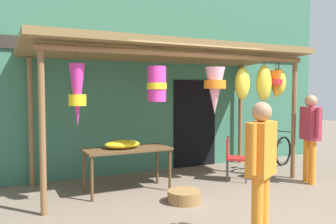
{
  "coord_description": "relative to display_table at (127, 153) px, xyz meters",
  "views": [
    {
      "loc": [
        -3.06,
        -4.83,
        1.74
      ],
      "look_at": [
        -0.11,
        1.1,
        1.35
      ],
      "focal_mm": 37.39,
      "sensor_mm": 36.0,
      "label": 1
    }
  ],
  "objects": [
    {
      "name": "wicker_basket_by_table",
      "position": [
        0.6,
        -0.95,
        -0.59
      ],
      "size": [
        0.53,
        0.53,
        0.19
      ],
      "primitive_type": "cylinder",
      "color": "olive",
      "rests_on": "ground_plane"
    },
    {
      "name": "shop_facade",
      "position": [
        1.03,
        1.41,
        1.44
      ],
      "size": [
        9.48,
        0.29,
        4.24
      ],
      "color": "#387056",
      "rests_on": "ground_plane"
    },
    {
      "name": "customer_foreground",
      "position": [
        0.61,
        -2.68,
        0.28
      ],
      "size": [
        0.53,
        0.38,
        1.63
      ],
      "color": "orange",
      "rests_on": "ground_plane"
    },
    {
      "name": "display_table",
      "position": [
        0.0,
        0.0,
        0.0
      ],
      "size": [
        1.48,
        0.63,
        0.76
      ],
      "color": "brown",
      "rests_on": "ground_plane"
    },
    {
      "name": "parked_bicycle",
      "position": [
        3.55,
        0.3,
        -0.33
      ],
      "size": [
        1.69,
        0.61,
        0.92
      ],
      "color": "black",
      "rests_on": "ground_plane"
    },
    {
      "name": "vendor_in_orange",
      "position": [
        3.3,
        -0.99,
        0.31
      ],
      "size": [
        0.33,
        0.57,
        1.68
      ],
      "color": "orange",
      "rests_on": "ground_plane"
    },
    {
      "name": "flower_heap_on_table",
      "position": [
        -0.07,
        0.02,
        0.15
      ],
      "size": [
        0.61,
        0.43,
        0.14
      ],
      "color": "yellow",
      "rests_on": "display_table"
    },
    {
      "name": "market_stall_canopy",
      "position": [
        1.03,
        0.11,
        1.61
      ],
      "size": [
        5.26,
        2.2,
        2.59
      ],
      "color": "brown",
      "rests_on": "ground_plane"
    },
    {
      "name": "ground_plane",
      "position": [
        1.03,
        -0.83,
        -0.68
      ],
      "size": [
        30.0,
        30.0,
        0.0
      ],
      "primitive_type": "plane",
      "color": "#756656"
    },
    {
      "name": "folding_chair",
      "position": [
        2.11,
        -0.18,
        -0.18
      ],
      "size": [
        0.56,
        0.56,
        0.84
      ],
      "color": "#AD1E1E",
      "rests_on": "ground_plane"
    }
  ]
}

